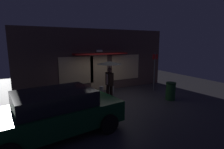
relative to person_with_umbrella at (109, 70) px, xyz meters
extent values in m
plane|color=#38353A|center=(0.29, -0.14, -1.59)|extent=(18.00, 18.00, 0.00)
cube|color=brown|center=(0.29, 2.21, 0.27)|extent=(9.37, 0.30, 3.74)
cube|color=#F9D199|center=(0.29, 2.04, -0.49)|extent=(1.10, 0.04, 2.20)
cube|color=#F9D199|center=(-1.09, 2.04, -0.24)|extent=(2.01, 0.04, 1.60)
cube|color=#F9D199|center=(2.18, 2.04, -0.24)|extent=(2.01, 0.04, 1.60)
cube|color=white|center=(0.29, 1.96, 0.86)|extent=(0.36, 0.16, 0.12)
cube|color=maroon|center=(0.29, 1.71, 0.71)|extent=(3.20, 0.70, 0.08)
cylinder|color=black|center=(0.10, 0.00, -1.19)|extent=(0.15, 0.15, 0.81)
cylinder|color=black|center=(-0.10, 0.00, -1.19)|extent=(0.15, 0.15, 0.81)
cube|color=black|center=(0.00, 0.00, -0.46)|extent=(0.24, 0.46, 0.65)
cube|color=silver|center=(-0.13, 0.00, -0.46)|extent=(0.02, 0.14, 0.52)
cube|color=red|center=(-0.13, 0.00, -0.48)|extent=(0.02, 0.05, 0.42)
sphere|color=tan|center=(0.00, 0.00, 0.01)|extent=(0.22, 0.22, 0.22)
cylinder|color=slate|center=(0.00, 0.00, 0.00)|extent=(0.02, 0.02, 0.86)
cone|color=black|center=(0.00, 0.00, 0.36)|extent=(1.22, 1.22, 0.14)
cube|color=#0C3F1E|center=(-2.98, -2.18, -0.98)|extent=(4.40, 2.41, 0.69)
cube|color=black|center=(-2.98, -2.18, -0.39)|extent=(2.55, 1.93, 0.48)
cylinder|color=black|center=(-1.70, -1.07, -1.27)|extent=(0.66, 0.31, 0.64)
cylinder|color=black|center=(-1.44, -2.89, -1.27)|extent=(0.66, 0.31, 0.64)
cylinder|color=black|center=(-4.52, -1.47, -1.27)|extent=(0.66, 0.31, 0.64)
cylinder|color=#595B60|center=(3.31, 0.53, -0.42)|extent=(0.07, 0.07, 2.35)
cube|color=red|center=(3.31, 0.51, 0.50)|extent=(0.40, 0.02, 0.30)
cylinder|color=#9E998E|center=(0.07, 1.19, -1.35)|extent=(0.24, 0.24, 0.48)
cylinder|color=#9E998E|center=(0.71, 1.19, -1.29)|extent=(0.29, 0.29, 0.62)
cylinder|color=#1E4C23|center=(2.91, -1.26, -1.17)|extent=(0.48, 0.48, 0.85)
cylinder|color=black|center=(2.91, -1.26, -0.71)|extent=(0.50, 0.50, 0.06)
camera|label=1|loc=(-3.74, -7.65, 1.31)|focal=27.94mm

